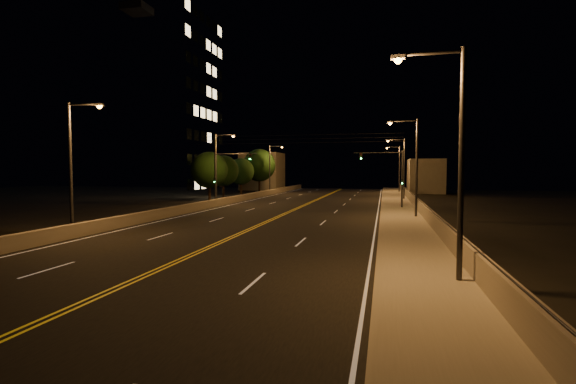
% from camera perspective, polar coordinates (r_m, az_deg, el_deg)
% --- Properties ---
extents(ground, '(160.00, 160.00, 0.00)m').
position_cam_1_polar(ground, '(16.48, -21.85, -11.92)').
color(ground, black).
rests_on(ground, ground).
extents(road, '(18.00, 120.00, 0.02)m').
position_cam_1_polar(road, '(34.54, -2.49, -3.92)').
color(road, black).
rests_on(road, ground).
extents(sidewalk, '(3.60, 120.00, 0.30)m').
position_cam_1_polar(sidewalk, '(33.32, 15.75, -4.04)').
color(sidewalk, gray).
rests_on(sidewalk, ground).
extents(curb, '(0.14, 120.00, 0.15)m').
position_cam_1_polar(curb, '(33.29, 12.53, -4.14)').
color(curb, gray).
rests_on(curb, ground).
extents(parapet_wall, '(0.30, 120.00, 1.00)m').
position_cam_1_polar(parapet_wall, '(33.37, 18.60, -2.95)').
color(parapet_wall, gray).
rests_on(parapet_wall, sidewalk).
extents(jersey_barrier, '(0.45, 120.00, 0.86)m').
position_cam_1_polar(jersey_barrier, '(38.12, -16.34, -2.74)').
color(jersey_barrier, gray).
rests_on(jersey_barrier, ground).
extents(distant_building_right, '(6.00, 10.00, 6.13)m').
position_cam_1_polar(distant_building_right, '(80.48, 18.25, 2.09)').
color(distant_building_right, gray).
rests_on(distant_building_right, ground).
extents(distant_building_left, '(8.00, 8.00, 7.75)m').
position_cam_1_polar(distant_building_left, '(88.42, -3.53, 2.83)').
color(distant_building_left, gray).
rests_on(distant_building_left, ground).
extents(parapet_rail, '(0.06, 120.00, 0.06)m').
position_cam_1_polar(parapet_rail, '(33.32, 18.62, -2.05)').
color(parapet_rail, black).
rests_on(parapet_rail, parapet_wall).
extents(lane_markings, '(17.32, 116.00, 0.00)m').
position_cam_1_polar(lane_markings, '(34.47, -2.52, -3.91)').
color(lane_markings, silver).
rests_on(lane_markings, road).
extents(streetlight_0, '(2.55, 0.28, 8.43)m').
position_cam_1_polar(streetlight_0, '(15.75, 21.60, 5.43)').
color(streetlight_0, '#2D2D33').
rests_on(streetlight_0, ground).
extents(streetlight_1, '(2.55, 0.28, 8.43)m').
position_cam_1_polar(streetlight_1, '(36.34, 16.73, 4.04)').
color(streetlight_1, '#2D2D33').
rests_on(streetlight_1, ground).
extents(streetlight_2, '(2.55, 0.28, 8.43)m').
position_cam_1_polar(streetlight_2, '(58.38, 15.33, 3.64)').
color(streetlight_2, '#2D2D33').
rests_on(streetlight_2, ground).
extents(streetlight_3, '(2.55, 0.28, 8.43)m').
position_cam_1_polar(streetlight_3, '(76.90, 14.78, 3.48)').
color(streetlight_3, '#2D2D33').
rests_on(streetlight_3, ground).
extents(streetlight_4, '(2.55, 0.28, 8.43)m').
position_cam_1_polar(streetlight_4, '(29.60, -27.19, 4.09)').
color(streetlight_4, '#2D2D33').
rests_on(streetlight_4, ground).
extents(streetlight_5, '(2.55, 0.28, 8.43)m').
position_cam_1_polar(streetlight_5, '(49.79, -9.54, 3.83)').
color(streetlight_5, '#2D2D33').
rests_on(streetlight_5, ground).
extents(streetlight_6, '(2.55, 0.28, 8.43)m').
position_cam_1_polar(streetlight_6, '(72.31, -2.29, 3.61)').
color(streetlight_6, '#2D2D33').
rests_on(streetlight_6, ground).
extents(traffic_signal_right, '(5.11, 0.31, 6.20)m').
position_cam_1_polar(traffic_signal_right, '(44.84, 14.10, 2.59)').
color(traffic_signal_right, '#2D2D33').
rests_on(traffic_signal_right, ground).
extents(traffic_signal_left, '(5.11, 0.31, 6.20)m').
position_cam_1_polar(traffic_signal_left, '(48.31, -8.85, 2.67)').
color(traffic_signal_left, '#2D2D33').
rests_on(traffic_signal_left, ground).
extents(overhead_wires, '(22.00, 0.03, 0.83)m').
position_cam_1_polar(overhead_wires, '(43.63, 0.85, 7.26)').
color(overhead_wires, black).
extents(building_tower, '(24.00, 15.00, 31.20)m').
position_cam_1_polar(building_tower, '(74.88, -19.74, 11.19)').
color(building_tower, gray).
rests_on(building_tower, ground).
extents(tree_0, '(4.89, 4.89, 6.62)m').
position_cam_1_polar(tree_0, '(56.59, -10.71, 2.97)').
color(tree_0, black).
rests_on(tree_0, ground).
extents(tree_1, '(4.74, 4.74, 6.43)m').
position_cam_1_polar(tree_1, '(64.44, -8.87, 2.88)').
color(tree_1, black).
rests_on(tree_1, ground).
extents(tree_2, '(4.58, 4.58, 6.21)m').
position_cam_1_polar(tree_2, '(72.18, -6.48, 2.80)').
color(tree_2, black).
rests_on(tree_2, ground).
extents(tree_3, '(5.89, 5.89, 7.98)m').
position_cam_1_polar(tree_3, '(75.62, -3.95, 3.67)').
color(tree_3, black).
rests_on(tree_3, ground).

